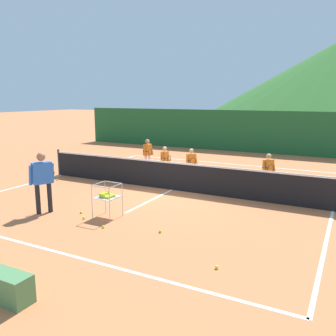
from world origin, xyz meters
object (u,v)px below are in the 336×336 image
object	(u,v)px
tennis_ball_0	(103,227)
tennis_ball_3	(160,231)
student_1	(165,159)
student_0	(148,152)
student_3	(268,168)
tennis_ball_2	(217,267)
instructor	(42,177)
tennis_ball_4	(84,218)
ball_cart	(107,196)
tennis_net	(172,176)
tennis_ball_1	(57,180)
tennis_ball_5	(81,212)
student_2	(191,161)

from	to	relation	value
tennis_ball_0	tennis_ball_3	distance (m)	1.42
student_1	tennis_ball_0	bearing A→B (deg)	-77.16
student_0	student_3	distance (m)	5.36
tennis_ball_2	tennis_ball_3	bearing A→B (deg)	148.78
instructor	tennis_ball_4	world-z (taller)	instructor
ball_cart	tennis_ball_0	size ratio (longest dim) A/B	13.22
tennis_net	tennis_ball_1	xyz separation A→B (m)	(-4.47, -0.81, -0.47)
tennis_net	tennis_ball_2	xyz separation A→B (m)	(3.32, -4.70, -0.47)
tennis_ball_4	tennis_ball_5	size ratio (longest dim) A/B	1.00
tennis_ball_0	tennis_ball_4	world-z (taller)	same
tennis_ball_2	tennis_ball_5	size ratio (longest dim) A/B	1.00
instructor	tennis_ball_1	distance (m)	4.03
tennis_ball_2	tennis_ball_4	distance (m)	4.13
tennis_net	instructor	world-z (taller)	instructor
tennis_ball_0	tennis_ball_4	distance (m)	0.90
student_1	student_3	size ratio (longest dim) A/B	0.98
ball_cart	tennis_ball_4	distance (m)	0.82
student_0	student_1	size ratio (longest dim) A/B	1.10
student_3	student_0	bearing A→B (deg)	169.92
tennis_ball_3	tennis_ball_5	size ratio (longest dim) A/B	1.00
instructor	student_3	bearing A→B (deg)	47.20
student_3	tennis_ball_3	size ratio (longest dim) A/B	18.58
tennis_ball_2	tennis_net	bearing A→B (deg)	125.28
instructor	student_1	xyz separation A→B (m)	(0.88, 5.35, -0.26)
tennis_net	instructor	size ratio (longest dim) A/B	6.19
student_1	tennis_ball_2	xyz separation A→B (m)	(4.42, -6.24, -0.71)
student_2	student_3	distance (m)	2.90
tennis_net	tennis_ball_2	distance (m)	5.78
student_2	tennis_ball_5	bearing A→B (deg)	-101.91
student_1	student_2	xyz separation A→B (m)	(1.10, 0.06, -0.01)
tennis_net	student_3	size ratio (longest dim) A/B	8.21
instructor	tennis_ball_0	bearing A→B (deg)	-4.95
instructor	student_0	size ratio (longest dim) A/B	1.23
student_3	tennis_ball_4	size ratio (longest dim) A/B	18.58
student_3	tennis_net	bearing A→B (deg)	-153.49
tennis_ball_2	tennis_ball_4	bearing A→B (deg)	166.03
tennis_ball_0	tennis_ball_1	world-z (taller)	same
student_1	student_2	size ratio (longest dim) A/B	1.01
instructor	tennis_ball_2	bearing A→B (deg)	-9.56
student_1	tennis_ball_5	xyz separation A→B (m)	(0.04, -4.93, -0.71)
tennis_ball_5	tennis_ball_1	bearing A→B (deg)	143.01
tennis_net	tennis_ball_0	distance (m)	4.02
student_0	tennis_ball_4	distance (m)	6.37
tennis_net	student_1	size ratio (longest dim) A/B	8.38
student_1	tennis_ball_2	bearing A→B (deg)	-54.70
student_3	tennis_ball_1	size ratio (longest dim) A/B	18.58
student_1	tennis_ball_3	bearing A→B (deg)	-62.98
student_3	ball_cart	world-z (taller)	student_3
tennis_net	tennis_ball_3	distance (m)	3.96
tennis_ball_4	student_2	bearing A→B (deg)	82.65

